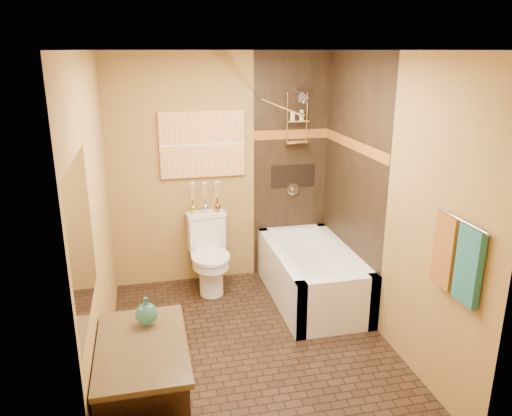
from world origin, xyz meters
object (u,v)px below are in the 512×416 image
object	(u,v)px
vanity	(144,399)
toilet	(209,254)
bathtub	(311,279)
sunset_painting	(202,144)

from	to	relation	value
vanity	toilet	bearing A→B (deg)	72.06
bathtub	vanity	bearing A→B (deg)	-134.59
sunset_painting	toilet	size ratio (longest dim) A/B	1.09
toilet	vanity	world-z (taller)	toilet
bathtub	toilet	bearing A→B (deg)	155.70
sunset_painting	toilet	xyz separation A→B (m)	(0.00, -0.27, -1.13)
toilet	vanity	size ratio (longest dim) A/B	0.92
toilet	sunset_painting	bearing A→B (deg)	84.01
bathtub	vanity	xyz separation A→B (m)	(-1.72, -1.75, 0.18)
sunset_painting	bathtub	size ratio (longest dim) A/B	0.60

